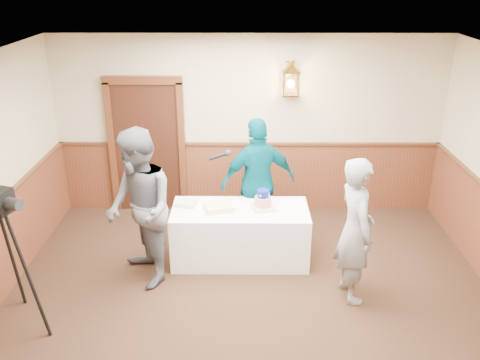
% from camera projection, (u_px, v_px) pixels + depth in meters
% --- Properties ---
extents(ground, '(7.00, 7.00, 0.00)m').
position_uv_depth(ground, '(252.00, 356.00, 5.21)').
color(ground, black).
rests_on(ground, ground).
extents(room_shell, '(6.02, 7.02, 2.81)m').
position_uv_depth(room_shell, '(247.00, 204.00, 5.03)').
color(room_shell, beige).
rests_on(room_shell, ground).
extents(display_table, '(1.80, 0.80, 0.75)m').
position_uv_depth(display_table, '(240.00, 234.00, 6.81)').
color(display_table, white).
rests_on(display_table, ground).
extents(tiered_cake, '(0.33, 0.33, 0.27)m').
position_uv_depth(tiered_cake, '(263.00, 202.00, 6.62)').
color(tiered_cake, beige).
rests_on(tiered_cake, display_table).
extents(sheet_cake_yellow, '(0.42, 0.37, 0.07)m').
position_uv_depth(sheet_cake_yellow, '(219.00, 208.00, 6.62)').
color(sheet_cake_yellow, '#CEC97B').
rests_on(sheet_cake_yellow, display_table).
extents(sheet_cake_green, '(0.30, 0.26, 0.06)m').
position_uv_depth(sheet_cake_green, '(186.00, 203.00, 6.76)').
color(sheet_cake_green, '#94C68C').
rests_on(sheet_cake_green, display_table).
extents(interviewer, '(1.66, 1.21, 1.99)m').
position_uv_depth(interviewer, '(140.00, 209.00, 6.11)').
color(interviewer, '#565861').
rests_on(interviewer, ground).
extents(baker, '(0.54, 0.72, 1.78)m').
position_uv_depth(baker, '(355.00, 230.00, 5.84)').
color(baker, gray).
rests_on(baker, ground).
extents(assistant_p, '(1.15, 0.73, 1.83)m').
position_uv_depth(assistant_p, '(258.00, 182.00, 7.09)').
color(assistant_p, '#004A5A').
rests_on(assistant_p, ground).
extents(tv_camera_rig, '(0.66, 0.61, 1.68)m').
position_uv_depth(tv_camera_rig, '(6.00, 269.00, 5.35)').
color(tv_camera_rig, black).
rests_on(tv_camera_rig, ground).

